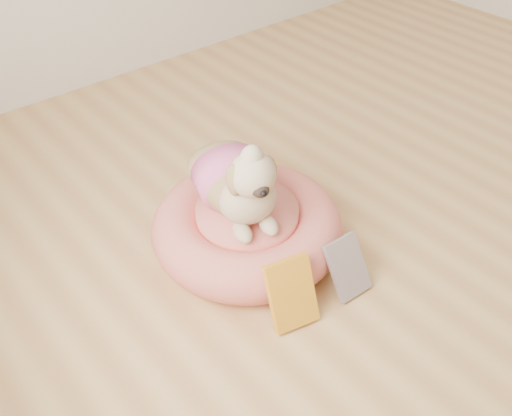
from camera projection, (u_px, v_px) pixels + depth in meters
pet_bed at (247, 227)px, 2.10m from camera, size 0.70×0.70×0.18m
dog at (237, 168)px, 1.93m from camera, size 0.45×0.55×0.35m
book_yellow at (291, 293)px, 1.82m from camera, size 0.18×0.16×0.22m
book_white at (348, 267)px, 1.94m from camera, size 0.14×0.14×0.18m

